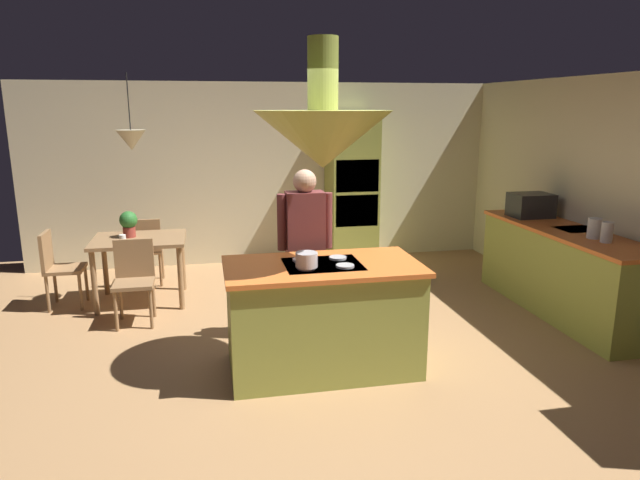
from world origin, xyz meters
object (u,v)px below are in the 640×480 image
object	(u,v)px
potted_plant_on_table	(129,223)
dining_table	(140,247)
person_at_island	(305,243)
cup_on_table	(123,239)
oven_tower	(352,189)
microwave_on_counter	(531,205)
chair_at_corner	(57,264)
chair_by_back_wall	(146,247)
cooking_pot_on_cooktop	(307,260)
kitchen_island	(323,316)
chair_facing_island	(134,276)
canister_flour	(607,232)
canister_sugar	(595,228)

from	to	relation	value
potted_plant_on_table	dining_table	bearing A→B (deg)	-34.67
person_at_island	cup_on_table	world-z (taller)	person_at_island
oven_tower	microwave_on_counter	world-z (taller)	oven_tower
chair_at_corner	potted_plant_on_table	size ratio (longest dim) A/B	2.90
chair_by_back_wall	cooking_pot_on_cooktop	distance (m)	3.29
kitchen_island	chair_facing_island	world-z (taller)	kitchen_island
chair_at_corner	microwave_on_counter	size ratio (longest dim) A/B	1.89
person_at_island	chair_at_corner	size ratio (longest dim) A/B	1.90
chair_facing_island	potted_plant_on_table	world-z (taller)	potted_plant_on_table
canister_flour	cup_on_table	bearing A→B (deg)	160.11
kitchen_island	cup_on_table	size ratio (longest dim) A/B	18.20
chair_facing_island	canister_flour	world-z (taller)	canister_flour
potted_plant_on_table	cup_on_table	bearing A→B (deg)	-97.70
chair_at_corner	cup_on_table	distance (m)	0.83
canister_flour	potted_plant_on_table	bearing A→B (deg)	156.97
cooking_pot_on_cooktop	chair_facing_island	bearing A→B (deg)	133.98
kitchen_island	dining_table	distance (m)	2.71
microwave_on_counter	potted_plant_on_table	bearing A→B (deg)	172.01
chair_facing_island	canister_sugar	distance (m)	4.70
person_at_island	canister_sugar	size ratio (longest dim) A/B	8.17
canister_sugar	microwave_on_counter	distance (m)	1.14
microwave_on_counter	chair_by_back_wall	bearing A→B (deg)	165.05
kitchen_island	person_at_island	xyz separation A→B (m)	(-0.02, 0.72, 0.47)
oven_tower	canister_flour	bearing A→B (deg)	-60.25
person_at_island	microwave_on_counter	bearing A→B (deg)	15.64
chair_facing_island	canister_flour	distance (m)	4.74
potted_plant_on_table	microwave_on_counter	world-z (taller)	microwave_on_counter
cup_on_table	cooking_pot_on_cooktop	size ratio (longest dim) A/B	0.50
kitchen_island	potted_plant_on_table	bearing A→B (deg)	129.74
person_at_island	canister_sugar	xyz separation A→B (m)	(2.86, -0.34, 0.09)
potted_plant_on_table	canister_sugar	world-z (taller)	canister_sugar
chair_at_corner	microwave_on_counter	distance (m)	5.49
canister_sugar	cooking_pot_on_cooktop	size ratio (longest dim) A/B	1.12
kitchen_island	person_at_island	distance (m)	0.86
chair_facing_island	microwave_on_counter	size ratio (longest dim) A/B	1.89
cup_on_table	canister_flour	bearing A→B (deg)	-19.89
chair_at_corner	canister_sugar	xyz separation A→B (m)	(5.43, -1.72, 0.54)
chair_at_corner	canister_flour	distance (m)	5.78
person_at_island	cup_on_table	bearing A→B (deg)	147.28
cooking_pot_on_cooktop	chair_at_corner	bearing A→B (deg)	137.48
dining_table	chair_by_back_wall	world-z (taller)	chair_by_back_wall
kitchen_island	microwave_on_counter	size ratio (longest dim) A/B	3.56
dining_table	oven_tower	bearing A→B (deg)	22.21
oven_tower	person_at_island	bearing A→B (deg)	-113.96
canister_flour	cooking_pot_on_cooktop	world-z (taller)	canister_flour
oven_tower	chair_facing_island	size ratio (longest dim) A/B	2.50
chair_at_corner	cup_on_table	bearing A→B (deg)	-105.47
cup_on_table	canister_flour	xyz separation A→B (m)	(4.69, -1.70, 0.23)
chair_by_back_wall	potted_plant_on_table	xyz separation A→B (m)	(-0.11, -0.56, 0.42)
potted_plant_on_table	canister_flour	distance (m)	5.05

